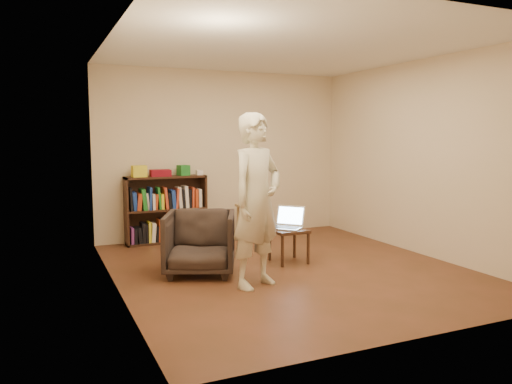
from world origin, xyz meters
name	(u,v)px	position (x,y,z in m)	size (l,w,h in m)	color
floor	(288,269)	(0.00, 0.00, 0.00)	(4.50, 4.50, 0.00)	#4B2D18
ceiling	(290,47)	(0.00, 0.00, 2.60)	(4.50, 4.50, 0.00)	white
wall_back	(223,154)	(0.00, 2.25, 1.30)	(4.00, 4.00, 0.00)	beige
wall_left	(114,165)	(-2.00, 0.00, 1.30)	(4.50, 4.50, 0.00)	beige
wall_right	(422,158)	(2.00, 0.00, 1.30)	(4.50, 4.50, 0.00)	beige
bookshelf	(166,213)	(-0.98, 2.09, 0.44)	(1.20, 0.30, 1.00)	black
box_yellow	(139,171)	(-1.36, 2.06, 1.08)	(0.20, 0.15, 0.17)	yellow
red_cloth	(160,173)	(-1.06, 2.05, 1.05)	(0.29, 0.21, 0.10)	maroon
box_green	(183,170)	(-0.70, 2.09, 1.08)	(0.15, 0.15, 0.15)	#207927
box_white	(199,173)	(-0.46, 2.07, 1.04)	(0.09, 0.09, 0.07)	silver
stool	(250,211)	(0.29, 1.86, 0.43)	(0.37, 0.37, 0.53)	#A47B50
armchair	(200,243)	(-1.03, 0.24, 0.36)	(0.78, 0.80, 0.73)	#312620
side_table	(289,235)	(0.15, 0.29, 0.35)	(0.42, 0.42, 0.43)	black
laptop	(288,223)	(0.17, 0.36, 0.49)	(0.51, 0.51, 0.27)	silver
person	(257,201)	(-0.62, -0.46, 0.92)	(0.67, 0.44, 1.84)	beige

